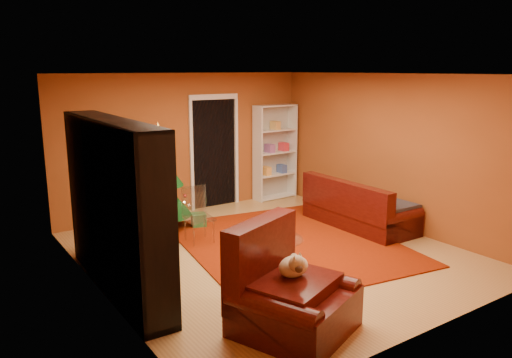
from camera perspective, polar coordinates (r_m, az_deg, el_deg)
floor at (r=7.50m, az=1.73°, el=-8.59°), size 5.00×5.50×0.05m
ceiling at (r=7.00m, az=1.88°, el=12.09°), size 5.00×5.50×0.05m
wall_back at (r=9.49m, az=-8.10°, el=4.05°), size 5.00×0.05×2.60m
wall_left at (r=6.04m, az=-17.99°, el=-1.28°), size 0.05×5.50×2.60m
wall_right at (r=8.83m, az=15.21°, el=3.11°), size 0.05×5.50×2.60m
doorway at (r=9.76m, az=-4.77°, el=2.89°), size 1.06×0.60×2.16m
rug at (r=7.87m, az=3.78°, el=-7.33°), size 3.58×4.00×0.02m
media_unit at (r=6.23m, az=-15.82°, el=-3.07°), size 0.47×2.75×2.11m
christmas_tree at (r=8.53m, az=-10.92°, el=0.18°), size 1.29×1.29×1.83m
gift_box_teal at (r=8.69m, az=-12.64°, el=-4.66°), size 0.38×0.38×0.31m
gift_box_green at (r=8.69m, az=-6.58°, el=-4.70°), size 0.30×0.30×0.24m
gift_box_red at (r=8.92m, az=-10.79°, el=-4.43°), size 0.23×0.23×0.22m
white_bookshelf at (r=10.37m, az=2.19°, el=3.06°), size 0.94×0.37×2.00m
armchair at (r=5.25m, az=4.46°, el=-12.49°), size 1.52×1.52×0.92m
dog at (r=5.23m, az=4.30°, el=-9.95°), size 0.48×0.43×0.30m
sofa at (r=8.77m, az=11.81°, el=-2.61°), size 0.90×2.00×0.86m
coffee_table at (r=6.99m, az=2.26°, el=-8.26°), size 0.90×0.90×0.47m
acrylic_chair at (r=7.82m, az=-6.53°, el=-4.50°), size 0.44×0.47×0.80m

